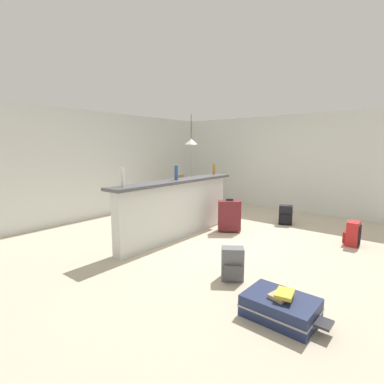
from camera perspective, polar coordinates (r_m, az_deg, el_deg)
ground_plane at (r=5.69m, az=4.60°, el=-8.60°), size 13.00×13.00×0.05m
wall_back at (r=7.58m, az=-14.81°, el=5.33°), size 6.60×0.10×2.50m
wall_right at (r=8.26m, az=14.98°, el=5.60°), size 0.10×6.00×2.50m
partition_half_wall at (r=5.39m, az=-2.86°, el=-3.59°), size 2.80×0.20×1.04m
bar_countertop at (r=5.30m, az=-2.91°, el=2.15°), size 2.96×0.40×0.05m
bottle_white at (r=4.49m, az=-13.56°, el=2.87°), size 0.06×0.06×0.29m
bottle_blue at (r=5.27m, az=-3.15°, el=3.81°), size 0.06×0.06×0.26m
bottle_amber at (r=6.34m, az=4.35°, el=4.53°), size 0.06×0.06×0.23m
dining_table at (r=7.58m, az=-0.55°, el=1.04°), size 1.10×0.80×0.74m
dining_chair_near_partition at (r=7.16m, az=2.39°, el=-0.49°), size 0.46×0.46×0.93m
dining_chair_far_side at (r=7.98m, az=-3.05°, el=0.48°), size 0.45×0.45×0.93m
pendant_lamp at (r=7.53m, az=-0.16°, el=9.93°), size 0.34×0.34×0.80m
suitcase_flat_navy at (r=3.20m, az=17.11°, el=-20.97°), size 0.51×0.84×0.22m
backpack_grey at (r=3.82m, az=8.02°, el=-13.97°), size 0.33×0.34×0.42m
backpack_red at (r=5.72m, az=29.14°, el=-7.27°), size 0.28×0.25×0.42m
suitcase_upright_maroon at (r=5.82m, az=7.38°, el=-4.61°), size 0.46×0.50×0.67m
backpack_black at (r=6.66m, az=18.00°, el=-4.40°), size 0.31×0.33×0.42m
book_stack at (r=3.11m, az=17.48°, el=-18.80°), size 0.26×0.24×0.07m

